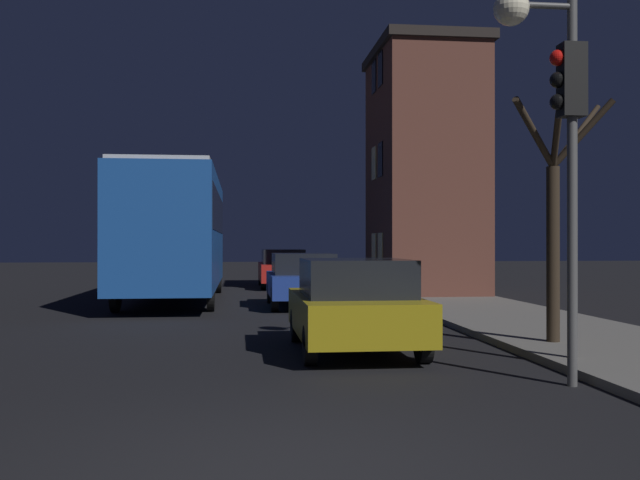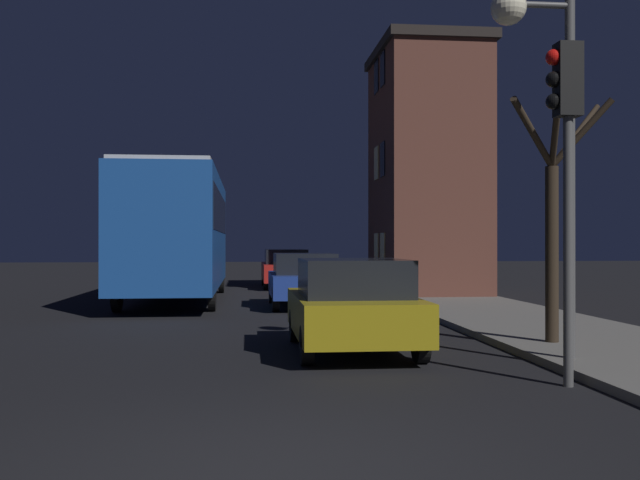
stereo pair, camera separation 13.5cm
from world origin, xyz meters
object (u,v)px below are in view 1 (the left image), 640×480
traffic_light (569,140)px  car_mid_lane (303,279)px  streetlamp (539,81)px  car_far_lane (283,268)px  car_near_lane (354,304)px  bus (176,226)px  bare_tree (555,218)px

traffic_light → car_mid_lane: size_ratio=1.07×
streetlamp → car_far_lane: size_ratio=1.11×
traffic_light → car_far_lane: (-2.36, 19.55, -2.25)m
streetlamp → traffic_light: 1.69m
car_near_lane → car_mid_lane: (-0.13, 8.01, 0.00)m
streetlamp → car_far_lane: bearing=98.0°
car_far_lane → car_near_lane: bearing=-89.4°
streetlamp → traffic_light: size_ratio=1.24×
traffic_light → car_far_lane: 19.82m
bus → bare_tree: bearing=-56.3°
streetlamp → car_near_lane: 4.38m
car_far_lane → bus: bearing=-120.5°
bus → car_near_lane: 11.20m
bus → car_far_lane: bearing=59.5°
traffic_light → car_mid_lane: traffic_light is taller
bare_tree → car_near_lane: bearing=177.4°
streetlamp → car_near_lane: (-2.37, 1.67, -3.28)m
car_near_lane → car_mid_lane: bearing=90.9°
bare_tree → car_mid_lane: bearing=112.9°
streetlamp → car_mid_lane: (-2.50, 9.68, -3.27)m
traffic_light → bus: size_ratio=0.41×
car_mid_lane → car_far_lane: 8.53m
bare_tree → bus: (-7.07, 10.60, 0.09)m
bus → car_far_lane: 7.23m
streetlamp → bare_tree: bearing=58.2°
bus → car_near_lane: bearing=-70.2°
streetlamp → car_near_lane: bearing=144.9°
bare_tree → bus: bare_tree is taller
streetlamp → car_far_lane: (-2.54, 18.21, -3.27)m
car_near_lane → car_mid_lane: 8.02m
traffic_light → bare_tree: 3.18m
car_near_lane → bare_tree: bearing=-2.6°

